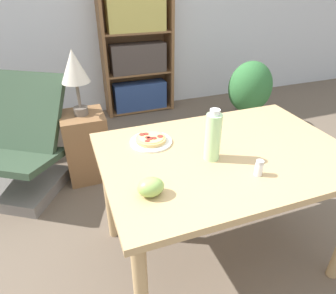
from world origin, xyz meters
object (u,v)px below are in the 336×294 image
Objects in this scene: grape_bunch at (151,187)px; table_lamp at (74,69)px; drink_bottle at (213,136)px; side_table at (87,146)px; bookshelf at (138,56)px; potted_plant_floor at (250,91)px; salt_shaker at (259,168)px; lounge_chair_near at (19,158)px; pizza_on_plate at (151,140)px.

table_lamp is (-0.16, 1.33, 0.14)m from grape_bunch.
drink_bottle is at bearing -65.75° from table_lamp.
side_table is 0.65m from table_lamp.
side_table is (-0.79, -1.23, -0.39)m from bookshelf.
drink_bottle reaches higher than potted_plant_floor.
lounge_chair_near is (-1.18, 1.36, -0.51)m from salt_shaker.
drink_bottle reaches higher than salt_shaker.
side_table is at bearing -122.80° from bookshelf.
grape_bunch is 1.44m from side_table.
drink_bottle reaches higher than grape_bunch.
bookshelf is at bearing 74.89° from lounge_chair_near.
bookshelf reaches higher than salt_shaker.
bookshelf reaches higher than side_table.
pizza_on_plate is at bearing 72.65° from grape_bunch.
lounge_chair_near is 1.71× the size of side_table.
table_lamp is (-0.53, 1.17, 0.06)m from drink_bottle.
grape_bunch is 0.08× the size of bookshelf.
bookshelf is at bearing 57.20° from table_lamp.
bookshelf is (0.50, 2.15, -0.09)m from pizza_on_plate.
lounge_chair_near is at bearing -179.23° from table_lamp.
table_lamp reaches higher than grape_bunch.
lounge_chair_near is (-0.81, 0.91, -0.48)m from pizza_on_plate.
grape_bunch is at bearing -133.82° from potted_plant_floor.
potted_plant_floor is (2.37, 0.43, 0.11)m from lounge_chair_near.
bookshelf is 1.52m from side_table.
potted_plant_floor is at bearing 12.93° from side_table.
lounge_chair_near is (-0.68, 1.33, -0.51)m from grape_bunch.
potted_plant_floor is (1.85, 0.43, -0.54)m from table_lamp.
side_table is at bearing 115.87° from salt_shaker.
pizza_on_plate is at bearing -72.22° from side_table.
pizza_on_plate is 0.23× the size of lounge_chair_near.
grape_bunch is at bearing -107.35° from pizza_on_plate.
drink_bottle is 0.18× the size of bookshelf.
table_lamp is (0.00, -0.00, 0.65)m from side_table.
bookshelf is (0.63, 2.57, -0.11)m from grape_bunch.
lounge_chair_near reaches higher than potted_plant_floor.
potted_plant_floor is at bearing 46.18° from grape_bunch.
side_table is 0.79× the size of potted_plant_floor.
salt_shaker is 0.08× the size of lounge_chair_near.
drink_bottle is 1.41m from side_table.
table_lamp is (-0.29, 0.92, 0.16)m from pizza_on_plate.
salt_shaker is 0.05× the size of bookshelf.
grape_bunch is at bearing -103.77° from bookshelf.
salt_shaker is 0.10× the size of potted_plant_floor.
drink_bottle is at bearing -47.21° from pizza_on_plate.
salt_shaker is at bearing -64.13° from table_lamp.
table_lamp is at bearing -122.80° from bookshelf.
grape_bunch is 0.50m from salt_shaker.
pizza_on_plate is 0.98m from table_lamp.
pizza_on_plate is 0.36m from drink_bottle.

